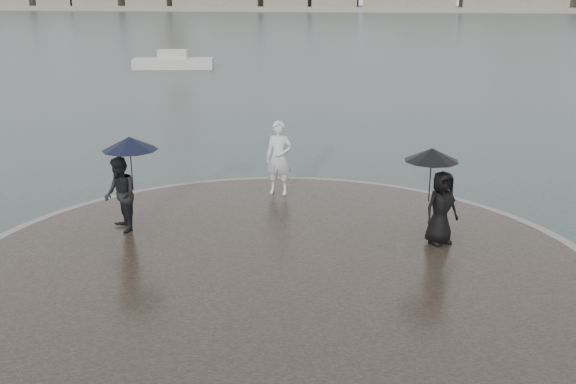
# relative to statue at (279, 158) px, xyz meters

# --- Properties ---
(kerb_ring) EXTENTS (12.50, 12.50, 0.32)m
(kerb_ring) POSITION_rel_statue_xyz_m (0.73, -4.56, -1.13)
(kerb_ring) COLOR gray
(kerb_ring) RESTS_ON ground
(quay_tip) EXTENTS (11.90, 11.90, 0.36)m
(quay_tip) POSITION_rel_statue_xyz_m (0.73, -4.56, -1.11)
(quay_tip) COLOR #2D261E
(quay_tip) RESTS_ON ground
(statue) EXTENTS (0.71, 0.50, 1.85)m
(statue) POSITION_rel_statue_xyz_m (0.00, 0.00, 0.00)
(statue) COLOR silver
(statue) RESTS_ON quay_tip
(visitor_left) EXTENTS (1.31, 1.18, 2.04)m
(visitor_left) POSITION_rel_statue_xyz_m (-2.79, -3.07, 0.24)
(visitor_left) COLOR black
(visitor_left) RESTS_ON quay_tip
(visitor_right) EXTENTS (1.24, 1.09, 1.95)m
(visitor_right) POSITION_rel_statue_xyz_m (3.68, -2.74, 0.22)
(visitor_right) COLOR black
(visitor_right) RESTS_ON quay_tip
(boats) EXTENTS (41.49, 7.20, 1.50)m
(boats) POSITION_rel_statue_xyz_m (6.31, 26.79, -0.91)
(boats) COLOR beige
(boats) RESTS_ON ground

